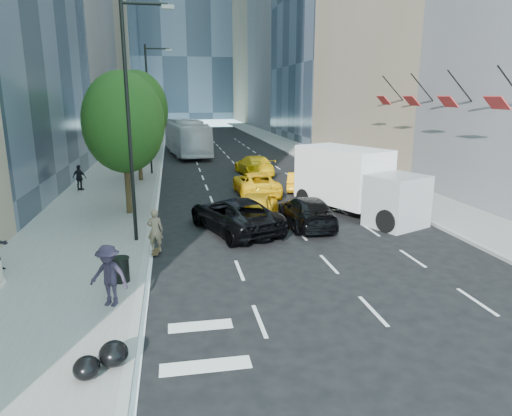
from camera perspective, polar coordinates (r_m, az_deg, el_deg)
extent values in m
plane|color=black|center=(17.67, 6.02, -7.20)|extent=(160.00, 160.00, 0.00)
cube|color=slate|center=(46.41, -15.59, 5.63)|extent=(6.00, 120.00, 0.15)
cube|color=slate|center=(48.52, 7.48, 6.36)|extent=(4.00, 120.00, 0.15)
cube|color=gray|center=(118.38, 3.07, 22.95)|extent=(20.00, 24.00, 50.00)
cylinder|color=black|center=(19.91, -15.61, 9.98)|extent=(0.16, 0.16, 10.00)
cylinder|color=black|center=(20.12, -13.77, 23.58)|extent=(1.80, 0.12, 0.12)
cube|color=#99998C|center=(20.09, -10.96, 23.45)|extent=(0.50, 0.22, 0.15)
cylinder|color=black|center=(37.85, -13.28, 11.74)|extent=(0.16, 0.16, 10.00)
cylinder|color=black|center=(37.97, -12.27, 18.91)|extent=(1.80, 0.12, 0.12)
cube|color=#99998C|center=(37.95, -10.82, 18.82)|extent=(0.50, 0.22, 0.15)
cylinder|color=#302312|center=(25.34, -15.74, 2.89)|extent=(0.30, 0.30, 3.15)
ellipsoid|color=#15350E|center=(24.95, -16.23, 10.24)|extent=(4.20, 4.20, 5.25)
cylinder|color=#302312|center=(35.17, -14.35, 6.12)|extent=(0.30, 0.30, 3.38)
ellipsoid|color=#15350E|center=(34.90, -14.69, 11.79)|extent=(4.50, 4.50, 5.62)
cylinder|color=#302312|center=(48.09, -13.36, 7.89)|extent=(0.30, 0.30, 2.93)
ellipsoid|color=#15350E|center=(47.89, -13.56, 11.48)|extent=(3.90, 3.90, 4.88)
cylinder|color=black|center=(55.93, -12.21, 9.91)|extent=(0.14, 0.14, 5.20)
imported|color=black|center=(55.85, -12.30, 11.55)|extent=(2.48, 0.53, 1.00)
cylinder|color=black|center=(25.40, 29.28, 13.34)|extent=(1.75, 0.08, 1.75)
cube|color=#B52A29|center=(25.00, 27.87, 11.56)|extent=(0.64, 1.30, 0.64)
cylinder|color=black|center=(28.63, 24.13, 13.76)|extent=(1.75, 0.08, 1.75)
cube|color=#B52A29|center=(28.27, 22.84, 12.16)|extent=(0.64, 1.30, 0.64)
cylinder|color=black|center=(32.03, 20.03, 14.01)|extent=(1.75, 0.08, 1.75)
cube|color=#B52A29|center=(31.71, 18.86, 12.57)|extent=(0.64, 1.30, 0.64)
cylinder|color=black|center=(35.56, 16.73, 14.16)|extent=(1.75, 0.08, 1.75)
cube|color=#B52A29|center=(35.27, 15.67, 12.85)|extent=(0.64, 1.30, 0.64)
imported|color=#77624A|center=(19.00, -12.48, -3.11)|extent=(0.70, 0.51, 1.77)
imported|color=black|center=(21.69, -2.66, -0.84)|extent=(4.50, 6.49, 1.65)
imported|color=black|center=(22.73, 6.35, -0.44)|extent=(2.14, 5.13, 1.48)
imported|color=#E0A00B|center=(23.34, 0.08, 0.16)|extent=(3.32, 5.03, 1.59)
imported|color=#FBA20D|center=(31.47, 5.27, 3.39)|extent=(2.42, 4.04, 1.26)
imported|color=yellow|center=(29.80, -0.02, 3.09)|extent=(2.55, 5.44, 1.50)
imported|color=yellow|center=(37.28, -0.24, 5.37)|extent=(2.78, 5.75, 1.62)
imported|color=silver|center=(50.99, -8.68, 8.72)|extent=(4.75, 13.75, 3.75)
cube|color=silver|center=(25.78, 10.75, 4.10)|extent=(4.53, 5.76, 3.00)
cube|color=gray|center=(23.48, 17.20, 0.83)|extent=(3.25, 3.08, 2.56)
cylinder|color=black|center=(22.49, 16.10, -1.56)|extent=(0.81, 1.17, 1.11)
cylinder|color=black|center=(24.30, 19.62, -0.69)|extent=(0.81, 1.17, 1.11)
cylinder|color=black|center=(26.56, 6.11, 1.25)|extent=(0.81, 1.17, 1.11)
cylinder|color=black|center=(28.11, 9.73, 1.83)|extent=(0.81, 1.17, 1.11)
imported|color=black|center=(32.66, -21.18, 3.56)|extent=(1.08, 0.79, 1.71)
imported|color=#251E2D|center=(14.46, -17.92, -8.04)|extent=(1.42, 1.16, 1.91)
cylinder|color=black|center=(16.31, -16.51, -7.45)|extent=(0.55, 0.55, 0.82)
ellipsoid|color=black|center=(11.72, -17.38, -16.99)|extent=(0.69, 0.76, 0.59)
ellipsoid|color=black|center=(11.46, -20.42, -18.22)|extent=(0.60, 0.66, 0.51)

